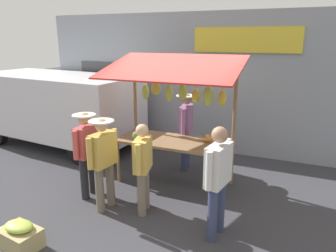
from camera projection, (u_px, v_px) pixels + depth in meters
The scene contains 10 objects.
ground_plane at pixel (174, 182), 6.31m from camera, with size 40.00×40.00×0.00m, color #38383D.
street_backdrop at pixel (206, 83), 7.80m from camera, with size 9.00×0.30×3.40m.
market_stall at pixel (175, 106), 5.93m from camera, with size 2.50×1.46×2.50m.
vendor_with_sunhat at pixel (186, 125), 6.71m from camera, with size 0.43×0.70×1.67m.
shopper_with_ponytail at pixel (103, 157), 5.11m from camera, with size 0.41×0.67×1.57m.
shopper_in_striped_shirt at pixel (86, 148), 5.53m from camera, with size 0.40×0.68×1.56m.
shopper_with_shopping_bag at pixel (218, 175), 4.35m from camera, with size 0.30×0.70×1.66m.
shopper_in_grey_tee at pixel (143, 163), 5.02m from camera, with size 0.32×0.65×1.51m.
parked_van at pixel (54, 103), 8.33m from camera, with size 4.55×2.23×1.88m.
produce_crate_near at pixel (20, 236), 4.31m from camera, with size 0.61×0.46×0.39m.
Camera 1 is at (-2.16, 5.34, 2.80)m, focal length 33.53 mm.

